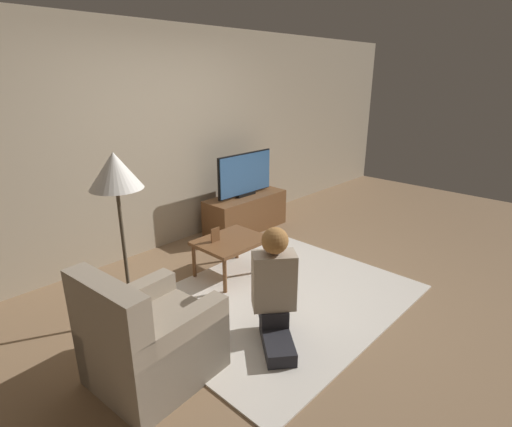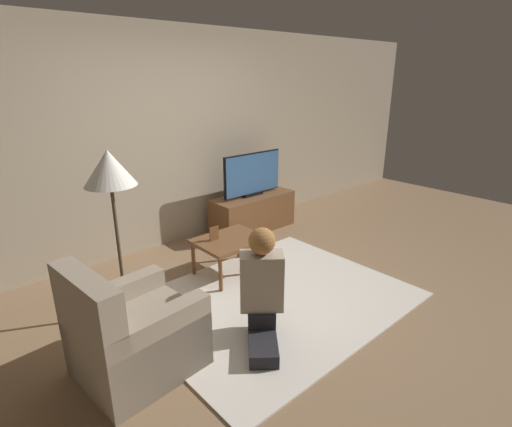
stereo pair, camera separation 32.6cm
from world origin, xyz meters
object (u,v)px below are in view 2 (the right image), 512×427
(tv, at_px, (253,174))
(armchair, at_px, (133,336))
(coffee_table, at_px, (230,243))
(floor_lamp, at_px, (110,177))
(person_kneeling, at_px, (262,285))

(tv, height_order, armchair, tv)
(coffee_table, distance_m, armchair, 1.61)
(coffee_table, xyz_separation_m, floor_lamp, (-1.17, 0.02, 0.91))
(armchair, bearing_deg, floor_lamp, -24.47)
(tv, xyz_separation_m, person_kneeling, (-1.54, -1.86, -0.30))
(coffee_table, relative_size, armchair, 0.80)
(coffee_table, xyz_separation_m, person_kneeling, (-0.49, -1.03, 0.12))
(tv, relative_size, coffee_table, 1.35)
(floor_lamp, height_order, armchair, floor_lamp)
(tv, height_order, floor_lamp, floor_lamp)
(armchair, height_order, person_kneeling, person_kneeling)
(coffee_table, bearing_deg, floor_lamp, 178.86)
(tv, distance_m, floor_lamp, 2.42)
(floor_lamp, bearing_deg, coffee_table, -1.14)
(person_kneeling, bearing_deg, coffee_table, -75.81)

